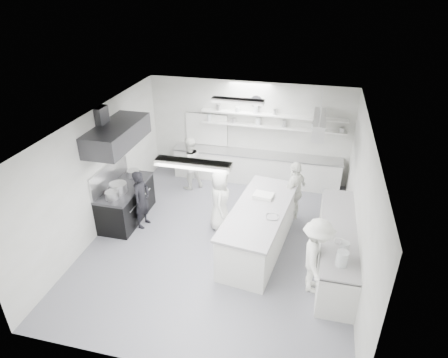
% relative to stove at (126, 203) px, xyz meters
% --- Properties ---
extents(floor, '(6.00, 7.00, 0.02)m').
position_rel_stove_xyz_m(floor, '(2.60, -0.40, -0.46)').
color(floor, gray).
rests_on(floor, ground).
extents(ceiling, '(6.00, 7.00, 0.02)m').
position_rel_stove_xyz_m(ceiling, '(2.60, -0.40, 2.56)').
color(ceiling, white).
rests_on(ceiling, wall_back).
extents(wall_back, '(6.00, 0.04, 3.00)m').
position_rel_stove_xyz_m(wall_back, '(2.60, 3.10, 1.05)').
color(wall_back, silver).
rests_on(wall_back, floor).
extents(wall_front, '(6.00, 0.04, 3.00)m').
position_rel_stove_xyz_m(wall_front, '(2.60, -3.90, 1.05)').
color(wall_front, silver).
rests_on(wall_front, floor).
extents(wall_left, '(0.04, 7.00, 3.00)m').
position_rel_stove_xyz_m(wall_left, '(-0.40, -0.40, 1.05)').
color(wall_left, silver).
rests_on(wall_left, floor).
extents(wall_right, '(0.04, 7.00, 3.00)m').
position_rel_stove_xyz_m(wall_right, '(5.60, -0.40, 1.05)').
color(wall_right, silver).
rests_on(wall_right, floor).
extents(stove, '(0.80, 1.80, 0.90)m').
position_rel_stove_xyz_m(stove, '(0.00, 0.00, 0.00)').
color(stove, black).
rests_on(stove, floor).
extents(exhaust_hood, '(0.85, 2.00, 0.50)m').
position_rel_stove_xyz_m(exhaust_hood, '(0.00, -0.00, 1.90)').
color(exhaust_hood, '#353538').
rests_on(exhaust_hood, wall_left).
extents(back_counter, '(5.00, 0.60, 0.92)m').
position_rel_stove_xyz_m(back_counter, '(2.90, 2.80, 0.01)').
color(back_counter, silver).
rests_on(back_counter, floor).
extents(shelf_lower, '(4.20, 0.26, 0.04)m').
position_rel_stove_xyz_m(shelf_lower, '(3.30, 2.97, 1.30)').
color(shelf_lower, silver).
rests_on(shelf_lower, wall_back).
extents(shelf_upper, '(4.20, 0.26, 0.04)m').
position_rel_stove_xyz_m(shelf_upper, '(3.30, 2.97, 1.65)').
color(shelf_upper, silver).
rests_on(shelf_upper, wall_back).
extents(pass_through_window, '(1.30, 0.04, 1.00)m').
position_rel_stove_xyz_m(pass_through_window, '(1.30, 3.08, 1.00)').
color(pass_through_window, black).
rests_on(pass_through_window, wall_back).
extents(wall_clock, '(0.32, 0.05, 0.32)m').
position_rel_stove_xyz_m(wall_clock, '(2.80, 3.06, 2.00)').
color(wall_clock, white).
rests_on(wall_clock, wall_back).
extents(right_counter, '(0.74, 3.30, 0.94)m').
position_rel_stove_xyz_m(right_counter, '(5.25, -0.60, 0.02)').
color(right_counter, silver).
rests_on(right_counter, floor).
extents(pot_rack, '(0.30, 1.60, 0.40)m').
position_rel_stove_xyz_m(pot_rack, '(4.60, 2.00, 1.85)').
color(pot_rack, '#B3B3B3').
rests_on(pot_rack, ceiling).
extents(light_fixture_front, '(1.30, 0.25, 0.10)m').
position_rel_stove_xyz_m(light_fixture_front, '(2.60, -2.20, 2.49)').
color(light_fixture_front, silver).
rests_on(light_fixture_front, ceiling).
extents(light_fixture_rear, '(1.30, 0.25, 0.10)m').
position_rel_stove_xyz_m(light_fixture_rear, '(2.60, 1.40, 2.49)').
color(light_fixture_rear, silver).
rests_on(light_fixture_rear, ceiling).
extents(prep_island, '(1.43, 2.96, 1.05)m').
position_rel_stove_xyz_m(prep_island, '(3.52, -0.43, 0.07)').
color(prep_island, silver).
rests_on(prep_island, floor).
extents(stove_pot, '(0.42, 0.42, 0.28)m').
position_rel_stove_xyz_m(stove_pot, '(0.00, -0.28, 0.60)').
color(stove_pot, '#B3B3B3').
rests_on(stove_pot, stove).
extents(cook_stove, '(0.44, 0.60, 1.52)m').
position_rel_stove_xyz_m(cook_stove, '(0.54, -0.18, 0.31)').
color(cook_stove, black).
rests_on(cook_stove, floor).
extents(cook_back, '(0.98, 0.96, 1.59)m').
position_rel_stove_xyz_m(cook_back, '(1.08, 1.96, 0.34)').
color(cook_back, white).
rests_on(cook_back, floor).
extents(cook_island_left, '(0.62, 0.84, 1.56)m').
position_rel_stove_xyz_m(cook_island_left, '(2.44, 0.21, 0.33)').
color(cook_island_left, white).
rests_on(cook_island_left, floor).
extents(cook_island_right, '(0.77, 1.06, 1.67)m').
position_rel_stove_xyz_m(cook_island_right, '(4.19, 0.95, 0.38)').
color(cook_island_right, white).
rests_on(cook_island_right, floor).
extents(cook_right, '(0.71, 1.12, 1.66)m').
position_rel_stove_xyz_m(cook_right, '(4.81, -1.46, 0.38)').
color(cook_right, white).
rests_on(cook_right, floor).
extents(bowl_island_a, '(0.31, 0.31, 0.07)m').
position_rel_stove_xyz_m(bowl_island_a, '(3.83, -0.71, 0.63)').
color(bowl_island_a, '#B3B3B3').
rests_on(bowl_island_a, prep_island).
extents(bowl_island_b, '(0.24, 0.24, 0.06)m').
position_rel_stove_xyz_m(bowl_island_b, '(3.67, -0.02, 0.63)').
color(bowl_island_b, silver).
rests_on(bowl_island_b, prep_island).
extents(bowl_right, '(0.25, 0.25, 0.05)m').
position_rel_stove_xyz_m(bowl_right, '(5.23, -1.07, 0.52)').
color(bowl_right, silver).
rests_on(bowl_right, right_counter).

